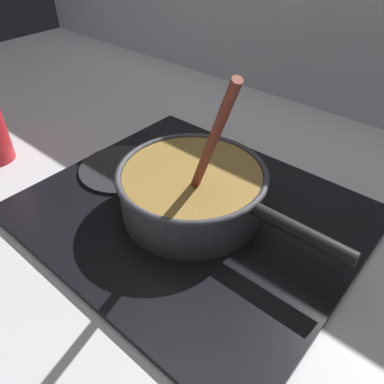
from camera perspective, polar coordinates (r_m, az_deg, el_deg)
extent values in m
cube|color=#B7B7BC|center=(0.61, -16.78, -15.28)|extent=(2.40, 1.60, 0.04)
cube|color=black|center=(0.68, 0.00, -3.03)|extent=(0.56, 0.48, 0.01)
torus|color=#592D0C|center=(0.67, 0.00, -2.39)|extent=(0.18, 0.18, 0.01)
cylinder|color=#262628|center=(0.78, -10.60, 3.52)|extent=(0.17, 0.17, 0.01)
cylinder|color=#38383D|center=(0.65, 0.00, 0.00)|extent=(0.24, 0.24, 0.08)
cylinder|color=olive|center=(0.65, 0.00, 0.28)|extent=(0.23, 0.23, 0.07)
torus|color=#38383D|center=(0.63, 0.00, 2.86)|extent=(0.25, 0.25, 0.01)
cylinder|color=black|center=(0.55, 16.14, -5.84)|extent=(0.16, 0.02, 0.02)
cylinder|color=beige|center=(0.70, 0.92, 5.93)|extent=(0.03, 0.03, 0.01)
cylinder|color=beige|center=(0.61, 4.77, 0.39)|extent=(0.03, 0.03, 0.01)
cylinder|color=#EDD88C|center=(0.67, 5.43, 4.04)|extent=(0.03, 0.03, 0.01)
cylinder|color=#EDD88C|center=(0.60, -3.54, -0.07)|extent=(0.04, 0.04, 0.01)
cylinder|color=beige|center=(0.58, 2.22, -1.35)|extent=(0.03, 0.03, 0.01)
cylinder|color=#E5CC7A|center=(0.64, 0.87, 2.88)|extent=(0.04, 0.04, 0.01)
cylinder|color=maroon|center=(0.52, 2.85, 7.01)|extent=(0.11, 0.05, 0.23)
cube|color=brown|center=(0.61, 0.15, 0.40)|extent=(0.05, 0.04, 0.01)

